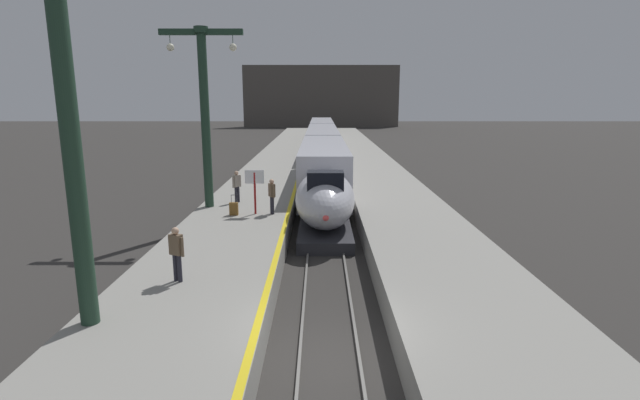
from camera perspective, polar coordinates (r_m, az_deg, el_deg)
ground_plane at (r=12.52m, az=0.93°, el=-18.97°), size 260.00×260.00×0.00m
platform_left at (r=36.17m, az=-6.29°, el=2.56°), size 4.80×110.00×1.05m
platform_right at (r=36.22m, az=6.57°, el=2.57°), size 4.80×110.00×1.05m
platform_left_safety_stripe at (r=35.92m, az=-2.68°, el=3.41°), size 0.20×107.80×0.01m
rail_main_left at (r=38.76m, az=-0.99°, el=2.57°), size 0.08×110.00×0.12m
rail_main_right at (r=38.77m, az=1.23°, el=2.57°), size 0.08×110.00×0.12m
highspeed_train_main at (r=46.49m, az=0.06°, el=6.52°), size 2.92×56.33×3.60m
station_column_near at (r=12.19m, az=-28.47°, el=13.30°), size 4.00×0.68×9.82m
station_column_mid at (r=24.36m, az=-13.96°, el=11.48°), size 4.00×0.68×8.76m
passenger_near_edge at (r=22.66m, az=-6.03°, el=0.76°), size 0.37×0.52×1.69m
passenger_mid_platform at (r=14.85m, az=-17.10°, el=-5.78°), size 0.52×0.37×1.69m
passenger_far_waiting at (r=25.47m, az=-10.20°, el=1.90°), size 0.41×0.45×1.69m
rolling_suitcase at (r=22.83m, az=-10.54°, el=-1.05°), size 0.40×0.22×0.98m
departure_info_board at (r=22.66m, az=-8.09°, el=2.04°), size 0.90×0.10×2.12m
terminus_back_wall at (r=112.73m, az=-0.12°, el=12.34°), size 36.00×2.00×14.00m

